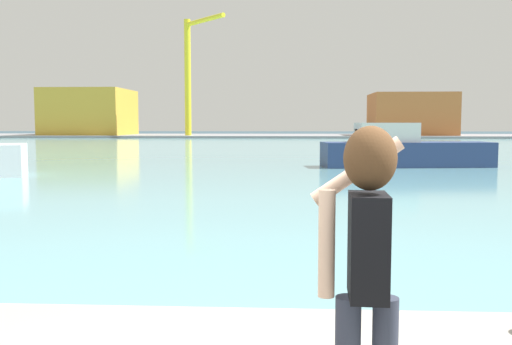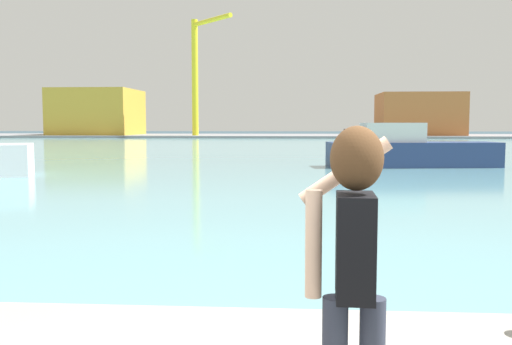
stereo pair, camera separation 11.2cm
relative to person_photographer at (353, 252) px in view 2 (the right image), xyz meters
The scene contains 8 objects.
ground_plane 50.27m from the person_photographer, 90.29° to the left, with size 220.00×220.00×0.00m, color #334751.
harbor_water 52.27m from the person_photographer, 90.28° to the left, with size 140.00×100.00×0.02m, color #6BA8B2.
far_shore_dock 92.25m from the person_photographer, 90.16° to the left, with size 140.00×20.00×0.36m, color gray.
person_photographer is the anchor object (origin of this frame).
boat_moored_2 27.40m from the person_photographer, 78.22° to the left, with size 8.97×3.27×2.29m.
warehouse_left 97.63m from the person_photographer, 110.37° to the left, with size 13.08×13.48×7.63m, color gold.
warehouse_right 93.06m from the person_photographer, 77.81° to the left, with size 12.89×10.81×6.77m, color #B26633.
port_crane 87.53m from the person_photographer, 100.31° to the left, with size 7.35×8.33×18.15m.
Camera 2 is at (-0.05, -3.23, 2.27)m, focal length 39.68 mm.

